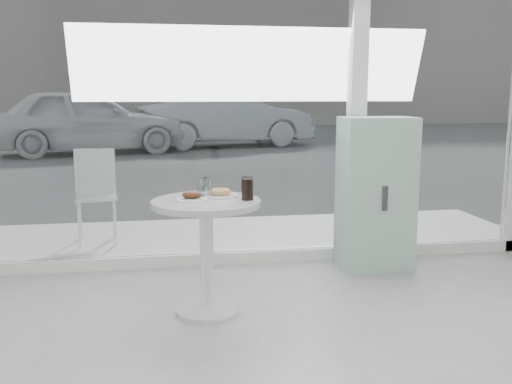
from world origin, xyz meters
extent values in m
cube|color=white|center=(0.00, 3.00, 0.05)|extent=(5.00, 0.12, 0.10)
cube|color=white|center=(0.90, 3.00, 1.50)|extent=(0.14, 0.14, 3.00)
cube|color=white|center=(-0.77, 3.00, 1.40)|extent=(3.21, 0.02, 2.60)
cube|color=white|center=(1.67, 3.00, 1.40)|extent=(1.41, 0.02, 2.60)
cylinder|color=white|center=(-0.50, 1.90, 0.01)|extent=(0.44, 0.44, 0.03)
cylinder|color=white|center=(-0.50, 1.90, 0.37)|extent=(0.09, 0.09, 0.70)
cylinder|color=silver|center=(-0.50, 1.90, 0.75)|extent=(0.72, 0.72, 0.04)
cube|color=white|center=(0.00, 3.80, 0.03)|extent=(5.60, 1.60, 0.05)
cube|color=#3B3B3B|center=(0.00, 16.00, 0.00)|extent=(40.00, 24.00, 0.00)
cube|color=gray|center=(0.00, 25.00, 4.00)|extent=(40.00, 2.00, 8.00)
cube|color=#8DB4A2|center=(0.97, 2.66, 0.64)|extent=(0.59, 0.40, 1.27)
cube|color=#333333|center=(0.97, 2.46, 0.64)|extent=(0.04, 0.02, 0.20)
cylinder|color=white|center=(-1.55, 3.56, 0.26)|extent=(0.02, 0.02, 0.43)
cylinder|color=white|center=(-1.23, 3.59, 0.26)|extent=(0.02, 0.02, 0.43)
cylinder|color=white|center=(-1.58, 3.88, 0.26)|extent=(0.02, 0.02, 0.43)
cylinder|color=white|center=(-1.26, 3.91, 0.26)|extent=(0.02, 0.02, 0.43)
cube|color=white|center=(-1.40, 3.73, 0.49)|extent=(0.42, 0.42, 0.03)
cube|color=white|center=(-1.42, 3.91, 0.72)|extent=(0.38, 0.06, 0.43)
imported|color=silver|center=(-2.56, 12.62, 0.80)|extent=(5.02, 2.90, 1.61)
imported|color=#979A9E|center=(1.00, 13.91, 0.77)|extent=(4.93, 2.56, 1.55)
cylinder|color=white|center=(-0.59, 1.90, 0.78)|extent=(0.21, 0.21, 0.01)
cube|color=silver|center=(-0.57, 1.89, 0.79)|extent=(0.10, 0.09, 0.00)
ellipsoid|color=#341B0E|center=(-0.59, 1.90, 0.81)|extent=(0.13, 0.10, 0.05)
ellipsoid|color=#341B0E|center=(-0.56, 1.92, 0.81)|extent=(0.06, 0.06, 0.03)
cylinder|color=white|center=(-0.39, 2.01, 0.78)|extent=(0.24, 0.24, 0.01)
torus|color=tan|center=(-0.39, 2.01, 0.80)|extent=(0.14, 0.14, 0.05)
cylinder|color=white|center=(-0.51, 2.04, 0.83)|extent=(0.08, 0.08, 0.13)
cylinder|color=white|center=(-0.51, 2.04, 0.81)|extent=(0.07, 0.07, 0.07)
cylinder|color=white|center=(-0.48, 2.11, 0.83)|extent=(0.07, 0.07, 0.11)
cylinder|color=white|center=(-0.48, 2.11, 0.80)|extent=(0.06, 0.06, 0.06)
cylinder|color=white|center=(-0.23, 1.87, 0.85)|extent=(0.08, 0.08, 0.15)
cylinder|color=black|center=(-0.23, 1.87, 0.84)|extent=(0.07, 0.07, 0.14)
camera|label=1|loc=(-0.78, -1.77, 1.46)|focal=40.00mm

